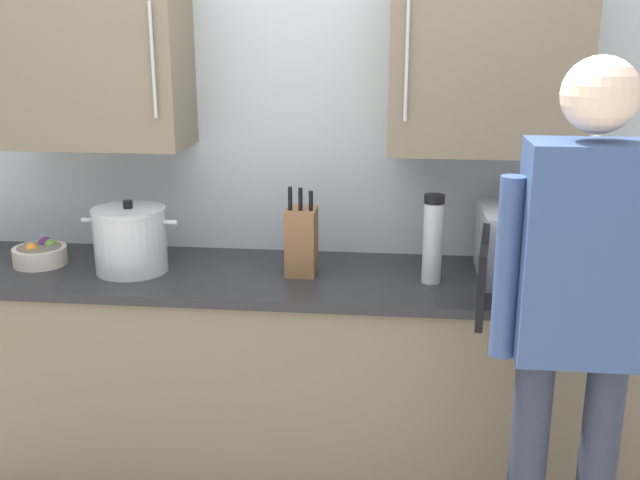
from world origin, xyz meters
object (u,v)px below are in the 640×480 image
at_px(thermos_flask, 433,239).
at_px(fruit_bowl, 40,254).
at_px(stock_pot, 130,240).
at_px(person_figure, 576,312).
at_px(microwave_oven, 548,246).
at_px(knife_block, 302,241).

distance_m(thermos_flask, fruit_bowl, 1.53).
distance_m(stock_pot, person_figure, 1.63).
distance_m(thermos_flask, stock_pot, 1.13).
height_order(thermos_flask, fruit_bowl, thermos_flask).
height_order(microwave_oven, stock_pot, stock_pot).
relative_size(fruit_bowl, stock_pot, 0.56).
height_order(knife_block, thermos_flask, knife_block).
bearing_deg(stock_pot, fruit_bowl, 173.93).
relative_size(microwave_oven, knife_block, 2.24).
distance_m(fruit_bowl, stock_pot, 0.40).
xyz_separation_m(thermos_flask, person_figure, (0.37, -0.61, -0.03)).
distance_m(microwave_oven, thermos_flask, 0.43).
height_order(knife_block, person_figure, person_figure).
distance_m(knife_block, stock_pot, 0.65).
height_order(microwave_oven, person_figure, person_figure).
bearing_deg(microwave_oven, fruit_bowl, -179.34).
xyz_separation_m(microwave_oven, knife_block, (-0.90, -0.01, -0.00)).
distance_m(microwave_oven, stock_pot, 1.55).
bearing_deg(person_figure, fruit_bowl, 160.94).
xyz_separation_m(thermos_flask, fruit_bowl, (-1.52, 0.05, -0.12)).
distance_m(thermos_flask, person_figure, 0.72).
distance_m(microwave_oven, knife_block, 0.91).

